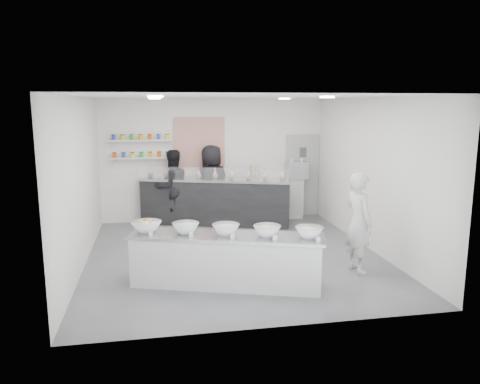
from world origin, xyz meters
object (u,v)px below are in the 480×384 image
prep_counter (226,260)px  back_bar (215,201)px  espresso_machine (297,170)px  staff_left (172,187)px  espresso_ledge (276,198)px  woman_prep (358,223)px  staff_right (212,184)px

prep_counter → back_bar: bearing=103.0°
back_bar → espresso_machine: (2.13, 0.33, 0.66)m
back_bar → espresso_machine: bearing=27.2°
staff_left → back_bar: bearing=143.0°
espresso_ledge → back_bar: bearing=-168.2°
back_bar → woman_prep: bearing=-43.1°
back_bar → staff_right: bearing=119.7°
espresso_ledge → espresso_machine: espresso_machine is taller
espresso_ledge → staff_right: (-1.64, -0.08, 0.44)m
back_bar → staff_right: staff_right is taller
back_bar → staff_right: (-0.05, 0.25, 0.39)m
woman_prep → espresso_ledge: bearing=-3.7°
back_bar → staff_right: size_ratio=1.89×
espresso_machine → staff_right: 2.19m
prep_counter → staff_left: size_ratio=1.71×
espresso_machine → staff_left: size_ratio=0.30×
prep_counter → back_bar: back_bar is taller
back_bar → woman_prep: 4.19m
prep_counter → espresso_ledge: size_ratio=2.25×
staff_left → staff_right: 0.96m
espresso_ledge → staff_left: size_ratio=0.76×
back_bar → staff_left: staff_left is taller
espresso_machine → staff_right: staff_right is taller
woman_prep → staff_left: (-3.01, 3.92, 0.03)m
woman_prep → prep_counter: bearing=86.2°
prep_counter → staff_left: (-0.67, 4.15, 0.48)m
back_bar → staff_left: 1.09m
back_bar → espresso_machine: espresso_machine is taller
staff_right → prep_counter: bearing=69.1°
espresso_ledge → woman_prep: (0.41, -4.00, 0.36)m
woman_prep → staff_right: staff_right is taller
espresso_machine → woman_prep: 4.02m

